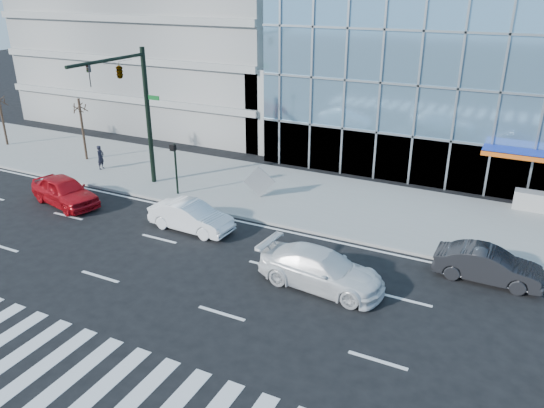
{
  "coord_description": "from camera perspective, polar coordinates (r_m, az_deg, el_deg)",
  "views": [
    {
      "loc": [
        9.17,
        -18.12,
        11.48
      ],
      "look_at": [
        -1.38,
        3.0,
        1.57
      ],
      "focal_mm": 35.0,
      "sensor_mm": 36.0,
      "label": 1
    }
  ],
  "objects": [
    {
      "name": "ground",
      "position": [
        23.33,
        -0.26,
        -6.71
      ],
      "size": [
        160.0,
        160.0,
        0.0
      ],
      "primitive_type": "plane",
      "color": "black",
      "rests_on": "ground"
    },
    {
      "name": "sidewalk",
      "position": [
        29.94,
        6.66,
        0.22
      ],
      "size": [
        120.0,
        8.0,
        0.15
      ],
      "primitive_type": "cube",
      "color": "gray",
      "rests_on": "ground"
    },
    {
      "name": "ramp_block",
      "position": [
        40.08,
        3.75,
        10.51
      ],
      "size": [
        6.0,
        8.0,
        6.0
      ],
      "primitive_type": "cube",
      "color": "gray",
      "rests_on": "ground"
    },
    {
      "name": "traffic_signal",
      "position": [
        30.82,
        -15.19,
        12.07
      ],
      "size": [
        1.14,
        5.74,
        8.0
      ],
      "color": "black",
      "rests_on": "sidewalk"
    },
    {
      "name": "ped_signal_post",
      "position": [
        30.52,
        -10.41,
        4.57
      ],
      "size": [
        0.3,
        0.33,
        3.0
      ],
      "color": "black",
      "rests_on": "sidewalk"
    },
    {
      "name": "street_tree_near",
      "position": [
        38.13,
        -19.99,
        9.77
      ],
      "size": [
        1.1,
        1.1,
        4.23
      ],
      "color": "#332319",
      "rests_on": "sidewalk"
    },
    {
      "name": "white_suv",
      "position": [
        21.65,
        5.32,
        -7.01
      ],
      "size": [
        5.42,
        2.54,
        1.53
      ],
      "primitive_type": "imported",
      "rotation": [
        0.0,
        0.0,
        1.49
      ],
      "color": "white",
      "rests_on": "ground"
    },
    {
      "name": "white_sedan",
      "position": [
        26.64,
        -8.71,
        -1.33
      ],
      "size": [
        4.45,
        1.72,
        1.44
      ],
      "primitive_type": "imported",
      "rotation": [
        0.0,
        0.0,
        1.53
      ],
      "color": "white",
      "rests_on": "ground"
    },
    {
      "name": "dark_sedan",
      "position": [
        23.71,
        22.24,
        -6.11
      ],
      "size": [
        4.29,
        1.51,
        1.41
      ],
      "primitive_type": "imported",
      "rotation": [
        0.0,
        0.0,
        1.57
      ],
      "color": "black",
      "rests_on": "ground"
    },
    {
      "name": "red_sedan",
      "position": [
        31.5,
        -21.4,
        1.31
      ],
      "size": [
        5.01,
        2.95,
        1.6
      ],
      "primitive_type": "imported",
      "rotation": [
        0.0,
        0.0,
        1.33
      ],
      "color": "#B80E16",
      "rests_on": "ground"
    },
    {
      "name": "pedestrian",
      "position": [
        36.38,
        -17.96,
        4.8
      ],
      "size": [
        0.43,
        0.61,
        1.58
      ],
      "primitive_type": "imported",
      "rotation": [
        0.0,
        0.0,
        1.66
      ],
      "color": "black",
      "rests_on": "sidewalk"
    },
    {
      "name": "tilted_panel",
      "position": [
        29.94,
        -1.37,
        2.41
      ],
      "size": [
        1.76,
        0.64,
        1.84
      ],
      "primitive_type": "cube",
      "rotation": [
        0.0,
        0.74,
        0.32
      ],
      "color": "gray",
      "rests_on": "sidewalk"
    }
  ]
}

